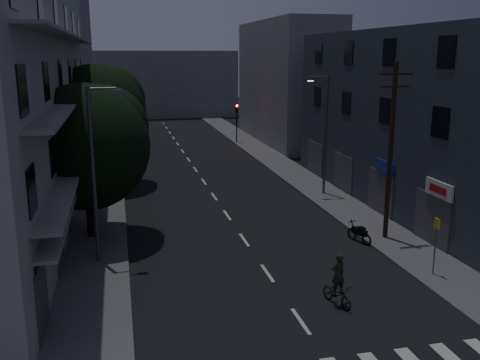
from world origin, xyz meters
name	(u,v)px	position (x,y,z in m)	size (l,w,h in m)	color
ground	(203,180)	(0.00, 25.00, 0.00)	(160.00, 160.00, 0.00)	black
sidewalk_left	(103,184)	(-7.50, 25.00, 0.07)	(3.00, 90.00, 0.15)	#565659
sidewalk_right	(295,174)	(7.50, 25.00, 0.07)	(3.00, 90.00, 0.15)	#565659
lane_markings	(192,164)	(0.00, 31.25, 0.01)	(0.15, 60.50, 0.01)	beige
building_left	(12,99)	(-11.98, 18.00, 6.99)	(7.00, 36.00, 14.00)	#A0A09B
building_right	(426,122)	(11.99, 14.00, 5.50)	(6.19, 28.00, 11.00)	#2C313B
building_far_left	(61,68)	(-12.00, 48.00, 8.00)	(6.00, 20.00, 16.00)	slate
building_far_right	(286,82)	(12.00, 42.00, 6.50)	(6.00, 20.00, 13.00)	slate
building_far_end	(157,84)	(0.00, 70.00, 5.00)	(24.00, 8.00, 10.00)	slate
tree_near	(87,142)	(-7.73, 13.08, 5.15)	(6.48, 6.48, 7.99)	black
tree_mid	(98,110)	(-7.56, 24.96, 5.60)	(7.08, 7.08, 8.72)	black
tree_far	(106,114)	(-7.25, 37.36, 3.97)	(4.93, 4.93, 6.10)	black
traffic_signal_far_right	(237,115)	(6.30, 41.30, 3.10)	(0.28, 0.37, 4.10)	black
traffic_signal_far_left	(112,121)	(-6.73, 38.95, 3.10)	(0.28, 0.37, 4.10)	black
street_lamp_left_near	(96,167)	(-7.23, 9.37, 4.60)	(1.51, 0.25, 8.00)	#54565B
street_lamp_right	(324,129)	(7.33, 18.70, 4.60)	(1.51, 0.25, 8.00)	#505157
street_lamp_left_far	(106,116)	(-7.12, 29.70, 4.60)	(1.51, 0.25, 8.00)	slate
utility_pole	(391,148)	(7.23, 9.42, 4.87)	(1.80, 0.24, 9.00)	black
bus_stop_sign	(436,236)	(6.94, 4.50, 1.89)	(0.06, 0.35, 2.52)	#595B60
motorcycle	(359,234)	(5.75, 9.39, 0.44)	(0.74, 1.66, 1.10)	black
cyclist	(337,288)	(1.80, 2.94, 0.71)	(1.02, 1.77, 2.12)	black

